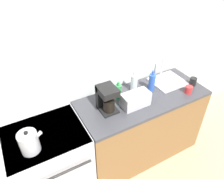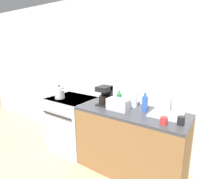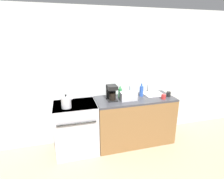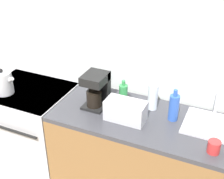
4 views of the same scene
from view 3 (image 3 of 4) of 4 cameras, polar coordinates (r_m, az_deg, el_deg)
The scene contains 13 objects.
ground_plane at distance 3.42m, azimuth 0.11°, elevation -20.43°, with size 12.00×12.00×0.00m, color tan.
wall_back at distance 3.48m, azimuth -2.96°, elevation 4.04°, with size 8.00×0.05×2.60m.
stove at distance 3.33m, azimuth -11.62°, elevation -12.04°, with size 0.75×0.65×0.94m.
counter_block at distance 3.58m, azimuth 7.25°, elevation -9.84°, with size 1.53×0.64×0.94m.
kettle at distance 2.98m, azimuth -14.72°, elevation -3.98°, with size 0.20×0.16×0.23m.
toaster at distance 3.24m, azimuth 5.40°, elevation -2.17°, with size 0.31×0.15×0.16m.
coffee_maker at distance 3.22m, azimuth -0.12°, elevation -0.86°, with size 0.18×0.21×0.29m.
sink_tray at distance 3.67m, azimuth 13.28°, elevation -1.28°, with size 0.40×0.36×0.28m.
bottle_clear at distance 3.49m, azimuth 6.15°, elevation -0.26°, with size 0.08×0.08×0.27m.
bottle_green at distance 3.38m, azimuth 2.64°, elevation -1.08°, with size 0.07×0.07×0.22m.
bottle_blue at distance 3.49m, azimuth 9.58°, elevation -0.44°, with size 0.08×0.08×0.26m.
cup_red at distance 3.45m, azimuth 16.49°, elevation -2.25°, with size 0.08×0.08×0.09m.
cup_black at distance 3.61m, azimuth 17.96°, elevation -1.46°, with size 0.08×0.08×0.10m.
Camera 3 is at (-0.73, -2.61, 2.08)m, focal length 28.00 mm.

